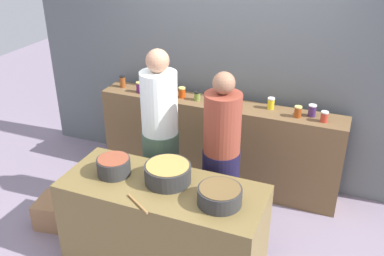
% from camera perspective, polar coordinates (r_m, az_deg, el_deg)
% --- Properties ---
extents(ground, '(12.00, 12.00, 0.00)m').
position_cam_1_polar(ground, '(4.27, -1.83, -14.69)').
color(ground, gray).
extents(storefront_wall, '(4.80, 0.12, 3.00)m').
position_cam_1_polar(storefront_wall, '(4.75, 5.08, 10.43)').
color(storefront_wall, slate).
rests_on(storefront_wall, ground).
extents(display_shelf, '(2.70, 0.36, 1.00)m').
position_cam_1_polar(display_shelf, '(4.83, 3.35, -2.13)').
color(display_shelf, brown).
rests_on(display_shelf, ground).
extents(prep_table, '(1.70, 0.70, 0.83)m').
position_cam_1_polar(prep_table, '(3.80, -3.79, -12.78)').
color(prep_table, brown).
rests_on(prep_table, ground).
extents(preserve_jar_0, '(0.07, 0.07, 0.14)m').
position_cam_1_polar(preserve_jar_0, '(5.07, -9.18, 6.11)').
color(preserve_jar_0, brown).
rests_on(preserve_jar_0, display_shelf).
extents(preserve_jar_1, '(0.07, 0.07, 0.12)m').
position_cam_1_polar(preserve_jar_1, '(4.89, -7.00, 5.39)').
color(preserve_jar_1, '#561B51').
rests_on(preserve_jar_1, display_shelf).
extents(preserve_jar_2, '(0.07, 0.07, 0.13)m').
position_cam_1_polar(preserve_jar_2, '(4.82, -5.39, 5.15)').
color(preserve_jar_2, '#54224A').
rests_on(preserve_jar_2, display_shelf).
extents(preserve_jar_3, '(0.08, 0.08, 0.12)m').
position_cam_1_polar(preserve_jar_3, '(4.75, -2.99, 4.88)').
color(preserve_jar_3, '#BB371D').
rests_on(preserve_jar_3, display_shelf).
extents(preserve_jar_4, '(0.08, 0.08, 0.12)m').
position_cam_1_polar(preserve_jar_4, '(4.72, -1.34, 4.74)').
color(preserve_jar_4, '#B73C0E').
rests_on(preserve_jar_4, display_shelf).
extents(preserve_jar_5, '(0.07, 0.07, 0.10)m').
position_cam_1_polar(preserve_jar_5, '(4.65, 0.69, 4.28)').
color(preserve_jar_5, olive).
rests_on(preserve_jar_5, display_shelf).
extents(preserve_jar_6, '(0.07, 0.07, 0.12)m').
position_cam_1_polar(preserve_jar_6, '(4.57, 3.69, 3.92)').
color(preserve_jar_6, '#AD2D17').
rests_on(preserve_jar_6, display_shelf).
extents(preserve_jar_7, '(0.09, 0.09, 0.13)m').
position_cam_1_polar(preserve_jar_7, '(4.53, 5.06, 3.70)').
color(preserve_jar_7, '#E05C23').
rests_on(preserve_jar_7, display_shelf).
extents(preserve_jar_8, '(0.07, 0.07, 0.12)m').
position_cam_1_polar(preserve_jar_8, '(4.52, 10.42, 3.25)').
color(preserve_jar_8, gold).
rests_on(preserve_jar_8, display_shelf).
extents(preserve_jar_9, '(0.08, 0.08, 0.12)m').
position_cam_1_polar(preserve_jar_9, '(4.38, 13.86, 2.12)').
color(preserve_jar_9, '#923C14').
rests_on(preserve_jar_9, display_shelf).
extents(preserve_jar_10, '(0.08, 0.08, 0.12)m').
position_cam_1_polar(preserve_jar_10, '(4.44, 15.65, 2.25)').
color(preserve_jar_10, '#40255A').
rests_on(preserve_jar_10, display_shelf).
extents(preserve_jar_11, '(0.07, 0.07, 0.11)m').
position_cam_1_polar(preserve_jar_11, '(4.36, 17.14, 1.46)').
color(preserve_jar_11, '#B63625').
rests_on(preserve_jar_11, display_shelf).
extents(cooking_pot_left, '(0.28, 0.28, 0.15)m').
position_cam_1_polar(cooking_pot_left, '(3.71, -10.34, -5.00)').
color(cooking_pot_left, '#2D2D2D').
rests_on(cooking_pot_left, prep_table).
extents(cooking_pot_center, '(0.39, 0.39, 0.16)m').
position_cam_1_polar(cooking_pot_center, '(3.56, -3.23, -6.02)').
color(cooking_pot_center, '#2D2D2D').
rests_on(cooking_pot_center, prep_table).
extents(cooking_pot_right, '(0.34, 0.34, 0.14)m').
position_cam_1_polar(cooking_pot_right, '(3.32, 3.69, -8.94)').
color(cooking_pot_right, '#2D2D2D').
rests_on(cooking_pot_right, prep_table).
extents(wooden_spoon, '(0.25, 0.17, 0.02)m').
position_cam_1_polar(wooden_spoon, '(3.35, -7.22, -9.94)').
color(wooden_spoon, '#9E703D').
rests_on(wooden_spoon, prep_table).
extents(cook_with_tongs, '(0.35, 0.35, 1.77)m').
position_cam_1_polar(cook_with_tongs, '(4.15, -4.17, -2.46)').
color(cook_with_tongs, '#435E4C').
rests_on(cook_with_tongs, ground).
extents(cook_in_cap, '(0.34, 0.34, 1.65)m').
position_cam_1_polar(cook_in_cap, '(3.95, 3.86, -5.03)').
color(cook_in_cap, '#181532').
rests_on(cook_in_cap, ground).
extents(bread_crate, '(0.46, 0.42, 0.28)m').
position_cam_1_polar(bread_crate, '(4.59, -17.26, -10.55)').
color(bread_crate, '#996E48').
rests_on(bread_crate, ground).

